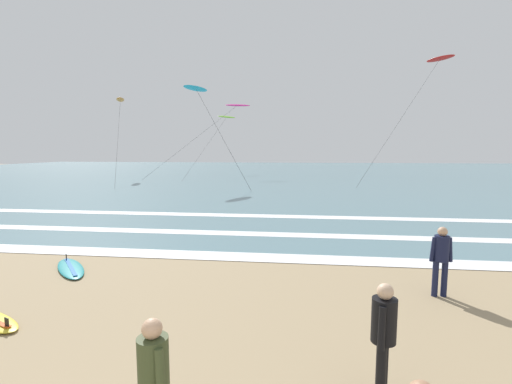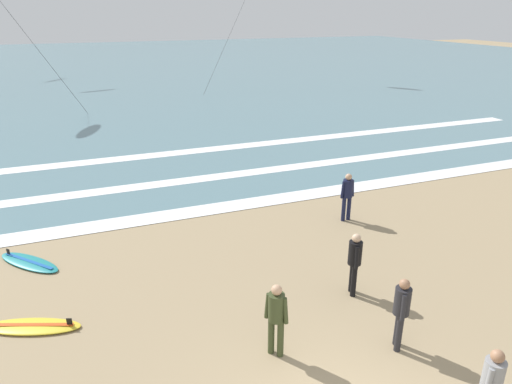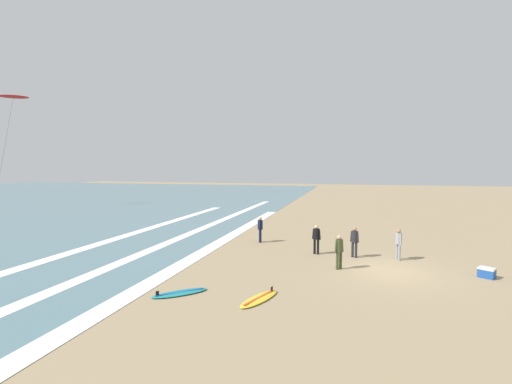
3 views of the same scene
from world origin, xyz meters
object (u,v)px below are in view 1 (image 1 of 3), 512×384
at_px(surfboard_foreground_flat, 71,268).
at_px(kite_magenta_mid_center, 237,106).
at_px(surfer_mid_group, 384,331).
at_px(kite_orange_high_left, 120,100).
at_px(kite_cyan_far_left, 196,89).
at_px(surfer_left_near, 441,255).
at_px(kite_lime_low_near, 227,117).
at_px(surfer_foreground_main, 154,378).
at_px(kite_red_high_right, 440,59).

distance_m(surfboard_foreground_flat, kite_magenta_mid_center, 37.75).
relative_size(surfer_mid_group, kite_magenta_mid_center, 0.14).
height_order(kite_orange_high_left, kite_cyan_far_left, kite_orange_high_left).
xyz_separation_m(surfer_left_near, surfboard_foreground_flat, (-9.45, 0.68, -0.91)).
distance_m(surfer_mid_group, kite_cyan_far_left, 29.62).
relative_size(surfboard_foreground_flat, kite_lime_low_near, 0.11).
relative_size(kite_orange_high_left, kite_cyan_far_left, 1.61).
bearing_deg(surfer_foreground_main, kite_lime_low_near, 100.62).
distance_m(surfer_left_near, surfboard_foreground_flat, 9.51).
bearing_deg(kite_red_high_right, surfer_mid_group, -110.25).
bearing_deg(surfboard_foreground_flat, surfer_mid_group, -30.66).
bearing_deg(surfer_left_near, kite_magenta_mid_center, 106.54).
bearing_deg(kite_magenta_mid_center, surfer_left_near, -73.46).
xyz_separation_m(surfer_left_near, kite_orange_high_left, (-24.42, 33.02, 8.31)).
bearing_deg(kite_lime_low_near, surfboard_foreground_flat, -84.16).
distance_m(surfer_mid_group, surfer_left_near, 4.23).
distance_m(surfer_foreground_main, kite_orange_high_left, 43.61).
xyz_separation_m(surfer_foreground_main, kite_cyan_far_left, (-7.61, 28.00, 7.71)).
bearing_deg(surfer_foreground_main, surfboard_foreground_flat, 130.40).
relative_size(surfer_mid_group, kite_cyan_far_left, 0.18).
relative_size(kite_lime_low_near, kite_orange_high_left, 1.19).
distance_m(surfer_mid_group, kite_red_high_right, 40.13).
distance_m(surfboard_foreground_flat, kite_cyan_far_left, 24.13).
distance_m(kite_lime_low_near, kite_red_high_right, 28.34).
bearing_deg(surfer_mid_group, kite_red_high_right, 69.75).
bearing_deg(kite_magenta_mid_center, kite_cyan_far_left, -94.68).
bearing_deg(surfer_mid_group, surfboard_foreground_flat, 149.34).
bearing_deg(surfer_left_near, surfboard_foreground_flat, 175.85).
bearing_deg(surfer_mid_group, kite_cyan_far_left, 110.85).
relative_size(kite_red_high_right, kite_magenta_mid_center, 1.16).
height_order(kite_orange_high_left, kite_red_high_right, kite_red_high_right).
bearing_deg(surfer_left_near, kite_red_high_right, 70.88).
distance_m(surfer_mid_group, surfboard_foreground_flat, 8.61).
xyz_separation_m(surfer_left_near, kite_magenta_mid_center, (-11.09, 37.33, 7.99)).
distance_m(surfer_foreground_main, surfboard_foreground_flat, 7.46).
bearing_deg(kite_cyan_far_left, kite_magenta_mid_center, 85.32).
distance_m(surfer_mid_group, kite_magenta_mid_center, 42.75).
height_order(kite_orange_high_left, kite_magenta_mid_center, kite_orange_high_left).
xyz_separation_m(surfboard_foreground_flat, kite_cyan_far_left, (-2.81, 22.36, 8.62)).
bearing_deg(kite_red_high_right, kite_lime_low_near, 153.96).
distance_m(kite_lime_low_near, kite_orange_high_left, 15.65).
xyz_separation_m(surfer_foreground_main, kite_magenta_mid_center, (-6.44, 42.29, 7.99)).
distance_m(surfer_foreground_main, kite_magenta_mid_center, 43.52).
xyz_separation_m(kite_red_high_right, kite_cyan_far_left, (-23.46, -9.27, -4.07)).
bearing_deg(surfer_mid_group, kite_lime_low_near, 103.80).
height_order(surfboard_foreground_flat, kite_lime_low_near, kite_lime_low_near).
height_order(surfer_foreground_main, kite_orange_high_left, kite_orange_high_left).
relative_size(surfboard_foreground_flat, kite_red_high_right, 0.15).
height_order(kite_magenta_mid_center, kite_cyan_far_left, kite_magenta_mid_center).
distance_m(surfer_foreground_main, kite_red_high_right, 42.18).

